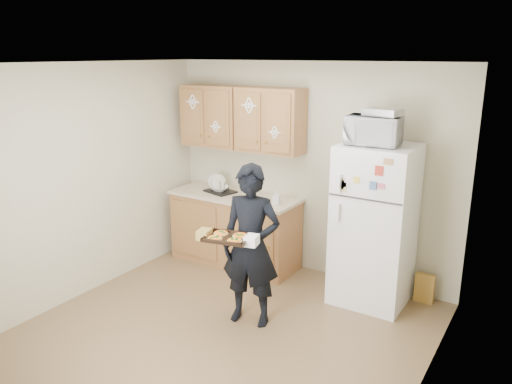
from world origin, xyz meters
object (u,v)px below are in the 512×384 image
baking_tray (228,238)px  microwave (373,130)px  person (251,246)px  refrigerator (374,225)px  dish_rack (220,186)px

baking_tray → microwave: 1.80m
person → refrigerator: bearing=38.7°
baking_tray → dish_rack: (-1.09, 1.40, 0.02)m
refrigerator → baking_tray: refrigerator is taller
refrigerator → microwave: microwave is taller
person → dish_rack: size_ratio=4.38×
refrigerator → dish_rack: refrigerator is taller
baking_tray → microwave: size_ratio=0.78×
baking_tray → person: bearing=64.9°
baking_tray → microwave: bearing=44.1°
microwave → dish_rack: microwave is taller
refrigerator → dish_rack: bearing=178.9°
microwave → refrigerator: bearing=35.5°
dish_rack → microwave: bearing=-2.6°
person → baking_tray: (-0.07, -0.29, 0.16)m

